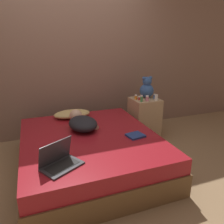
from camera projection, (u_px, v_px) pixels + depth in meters
name	position (u px, v px, depth m)	size (l,w,h in m)	color
ground_plane	(91.00, 166.00, 2.76)	(12.00, 12.00, 0.00)	#937551
wall_back	(68.00, 55.00, 3.40)	(8.00, 0.06, 2.60)	#846656
bed	(90.00, 151.00, 2.69)	(1.59, 1.81, 0.43)	brown
nightstand	(144.00, 118.00, 3.53)	(0.42, 0.41, 0.64)	tan
pillow	(72.00, 114.00, 3.21)	(0.53, 0.31, 0.11)	tan
person_lying	(82.00, 122.00, 2.81)	(0.39, 0.64, 0.18)	black
laptop	(60.00, 161.00, 1.97)	(0.42, 0.37, 0.23)	#333338
teddy_bear	(147.00, 88.00, 3.47)	(0.22, 0.22, 0.34)	#335693
bottle_blue	(154.00, 96.00, 3.41)	(0.03, 0.03, 0.08)	#3866B2
bottle_pink	(147.00, 98.00, 3.29)	(0.05, 0.05, 0.08)	pink
bottle_white	(156.00, 98.00, 3.32)	(0.05, 0.05, 0.10)	white
bottle_green	(142.00, 99.00, 3.26)	(0.04, 0.04, 0.10)	#3D8E4C
bottle_red	(139.00, 98.00, 3.36)	(0.04, 0.04, 0.06)	#B72D2D
bottle_orange	(136.00, 97.00, 3.39)	(0.04, 0.04, 0.07)	orange
book	(135.00, 135.00, 2.59)	(0.22, 0.20, 0.02)	navy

